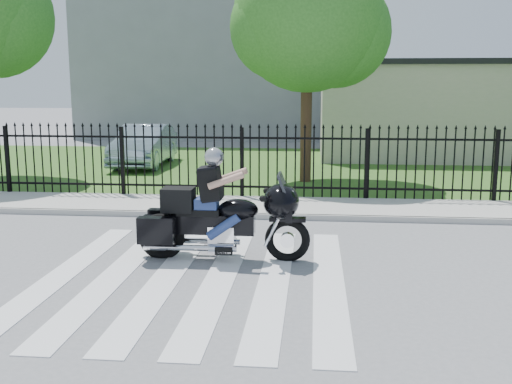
{
  "coord_description": "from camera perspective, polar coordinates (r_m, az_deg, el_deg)",
  "views": [
    {
      "loc": [
        1.76,
        -8.39,
        2.85
      ],
      "look_at": [
        0.76,
        1.73,
        1.0
      ],
      "focal_mm": 42.0,
      "sensor_mm": 36.0,
      "label": 1
    }
  ],
  "objects": [
    {
      "name": "motorcycle_rider",
      "position": [
        9.74,
        -3.62,
        -2.02
      ],
      "size": [
        2.84,
        0.84,
        1.88
      ],
      "rotation": [
        0.0,
        0.0,
        -0.0
      ],
      "color": "black",
      "rests_on": "ground"
    },
    {
      "name": "tree_mid",
      "position": [
        17.48,
        4.94,
        16.23
      ],
      "size": [
        4.2,
        4.2,
        6.78
      ],
      "color": "#382316",
      "rests_on": "ground"
    },
    {
      "name": "building_low_roof",
      "position": [
        24.95,
        18.12,
        11.53
      ],
      "size": [
        10.2,
        6.2,
        0.2
      ],
      "primitive_type": "cube",
      "color": "black",
      "rests_on": "building_low"
    },
    {
      "name": "grass_strip",
      "position": [
        20.66,
        0.68,
        2.4
      ],
      "size": [
        40.0,
        12.0,
        0.02
      ],
      "primitive_type": "cube",
      "color": "#365D1F",
      "rests_on": "ground"
    },
    {
      "name": "parked_car",
      "position": [
        21.16,
        -10.62,
        4.38
      ],
      "size": [
        1.64,
        4.35,
        1.42
      ],
      "primitive_type": "imported",
      "rotation": [
        0.0,
        0.0,
        0.03
      ],
      "color": "#94AABB",
      "rests_on": "grass_strip"
    },
    {
      "name": "building_tall",
      "position": [
        34.86,
        -2.33,
        15.48
      ],
      "size": [
        15.0,
        10.0,
        12.0
      ],
      "primitive_type": "cube",
      "color": "gray",
      "rests_on": "ground"
    },
    {
      "name": "iron_fence",
      "position": [
        14.62,
        -1.34,
        2.66
      ],
      "size": [
        26.0,
        0.04,
        1.8
      ],
      "color": "black",
      "rests_on": "ground"
    },
    {
      "name": "ground",
      "position": [
        9.03,
        -5.98,
        -8.13
      ],
      "size": [
        120.0,
        120.0,
        0.0
      ],
      "primitive_type": "plane",
      "color": "slate",
      "rests_on": "ground"
    },
    {
      "name": "crosswalk",
      "position": [
        9.03,
        -5.98,
        -8.1
      ],
      "size": [
        5.0,
        5.5,
        0.01
      ],
      "primitive_type": null,
      "color": "silver",
      "rests_on": "ground"
    },
    {
      "name": "building_low",
      "position": [
        24.97,
        17.89,
        7.29
      ],
      "size": [
        10.0,
        6.0,
        3.5
      ],
      "primitive_type": "cube",
      "color": "beige",
      "rests_on": "ground"
    },
    {
      "name": "curb",
      "position": [
        12.82,
        -2.41,
        -2.27
      ],
      "size": [
        40.0,
        0.12,
        0.12
      ],
      "primitive_type": "cube",
      "color": "#ADAAA3",
      "rests_on": "ground"
    },
    {
      "name": "sidewalk",
      "position": [
        13.79,
        -1.83,
        -1.37
      ],
      "size": [
        40.0,
        2.0,
        0.12
      ],
      "primitive_type": "cube",
      "color": "#ADAAA3",
      "rests_on": "ground"
    }
  ]
}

